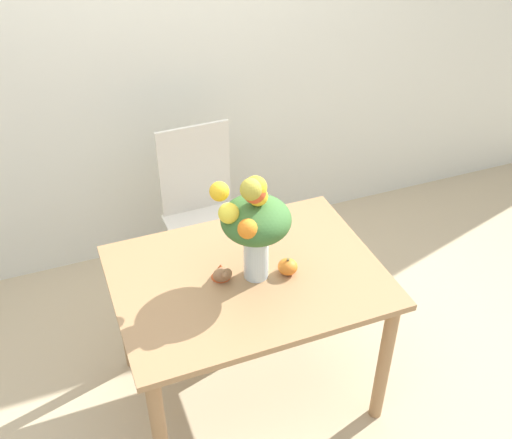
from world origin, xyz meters
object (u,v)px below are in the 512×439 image
(flower_vase, at_px, (254,222))
(pumpkin, at_px, (288,267))
(turkey_figurine, at_px, (221,272))
(dining_chair_near_window, at_px, (204,215))

(flower_vase, height_order, pumpkin, flower_vase)
(turkey_figurine, distance_m, dining_chair_near_window, 0.84)
(flower_vase, bearing_deg, turkey_figurine, 164.64)
(flower_vase, bearing_deg, dining_chair_near_window, 88.47)
(flower_vase, xyz_separation_m, dining_chair_near_window, (0.02, 0.82, -0.51))
(flower_vase, height_order, turkey_figurine, flower_vase)
(dining_chair_near_window, bearing_deg, pumpkin, -83.91)
(flower_vase, bearing_deg, pumpkin, -12.61)
(flower_vase, distance_m, pumpkin, 0.29)
(pumpkin, distance_m, dining_chair_near_window, 0.89)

